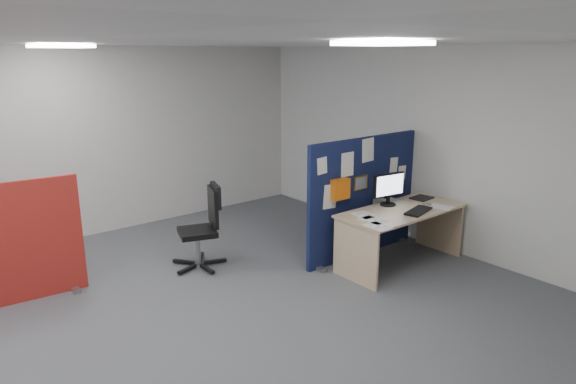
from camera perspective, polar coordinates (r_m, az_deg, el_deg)
floor at (r=4.85m, az=-17.89°, el=-17.96°), size 9.00×9.00×0.00m
ceiling at (r=4.10m, az=-21.04°, el=15.74°), size 9.00×7.00×0.02m
wall_back at (r=7.60m, az=-28.57°, el=3.92°), size 9.00×0.02×2.70m
wall_right at (r=7.11m, az=17.04°, el=4.45°), size 0.02×7.00×2.70m
ceiling_lights at (r=4.84m, az=-19.76°, el=15.26°), size 4.10×4.10×0.04m
navy_divider at (r=6.72m, az=8.28°, el=-0.56°), size 1.90×0.30×1.57m
main_desk at (r=6.56m, az=12.18°, el=-3.27°), size 1.68×0.75×0.73m
monitor_main at (r=6.56m, az=11.13°, el=0.48°), size 0.47×0.20×0.41m
keyboard at (r=6.41m, az=14.28°, el=-2.06°), size 0.48×0.28×0.02m
mouse at (r=6.71m, az=15.16°, el=-1.35°), size 0.11×0.08×0.03m
paper_tray at (r=7.02m, az=14.63°, el=-0.64°), size 0.30×0.25×0.01m
office_chair at (r=6.42m, az=-9.17°, el=-3.24°), size 0.68×0.65×1.03m
desk_papers at (r=6.29m, az=11.37°, el=-2.33°), size 1.44×0.86×0.00m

